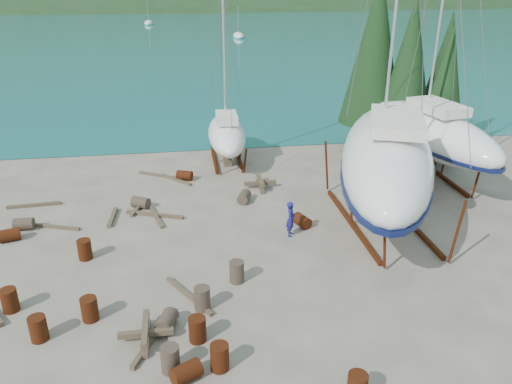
{
  "coord_description": "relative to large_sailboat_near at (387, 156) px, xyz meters",
  "views": [
    {
      "loc": [
        -1.66,
        -17.59,
        11.08
      ],
      "look_at": [
        1.51,
        3.0,
        1.96
      ],
      "focal_mm": 35.0,
      "sensor_mm": 36.0,
      "label": 1
    }
  ],
  "objects": [
    {
      "name": "ground",
      "position": [
        -7.53,
        -2.79,
        -3.45
      ],
      "size": [
        600.0,
        600.0,
        0.0
      ],
      "primitive_type": "plane",
      "color": "#5F554B",
      "rests_on": "ground"
    },
    {
      "name": "cypress_near_right",
      "position": [
        4.97,
        9.21,
        2.34
      ],
      "size": [
        3.6,
        3.6,
        10.0
      ],
      "color": "black",
      "rests_on": "ground"
    },
    {
      "name": "cypress_mid_right",
      "position": [
        6.47,
        7.21,
        1.46
      ],
      "size": [
        3.06,
        3.06,
        8.5
      ],
      "color": "black",
      "rests_on": "ground"
    },
    {
      "name": "cypress_back_left",
      "position": [
        3.47,
        11.21,
        3.21
      ],
      "size": [
        4.14,
        4.14,
        11.5
      ],
      "color": "black",
      "rests_on": "ground"
    },
    {
      "name": "cypress_far_right",
      "position": [
        7.97,
        10.21,
        1.76
      ],
      "size": [
        3.24,
        3.24,
        9.0
      ],
      "color": "black",
      "rests_on": "ground"
    },
    {
      "name": "moored_boat_mid",
      "position": [
        2.47,
        77.21,
        -3.07
      ],
      "size": [
        2.0,
        5.0,
        6.05
      ],
      "color": "white",
      "rests_on": "ground"
    },
    {
      "name": "moored_boat_far",
      "position": [
        -15.53,
        107.21,
        -3.07
      ],
      "size": [
        2.0,
        5.0,
        6.05
      ],
      "color": "white",
      "rests_on": "ground"
    },
    {
      "name": "large_sailboat_near",
      "position": [
        0.0,
        0.0,
        0.0
      ],
      "size": [
        8.6,
        14.17,
        21.49
      ],
      "rotation": [
        0.0,
        0.0,
        -0.37
      ],
      "color": "white",
      "rests_on": "ground"
    },
    {
      "name": "large_sailboat_far",
      "position": [
        4.72,
        5.12,
        -0.56
      ],
      "size": [
        5.16,
        11.61,
        17.73
      ],
      "rotation": [
        0.0,
        0.0,
        0.17
      ],
      "color": "white",
      "rests_on": "ground"
    },
    {
      "name": "small_sailboat_shore",
      "position": [
        -6.44,
        9.57,
        -1.54
      ],
      "size": [
        2.47,
        7.3,
        11.59
      ],
      "rotation": [
        0.0,
        0.0,
        -0.03
      ],
      "color": "white",
      "rests_on": "ground"
    },
    {
      "name": "worker",
      "position": [
        -4.52,
        -0.52,
        -2.61
      ],
      "size": [
        0.56,
        0.7,
        1.69
      ],
      "primitive_type": "imported",
      "rotation": [
        0.0,
        0.0,
        1.29
      ],
      "color": "navy",
      "rests_on": "ground"
    },
    {
      "name": "drum_0",
      "position": [
        -15.63,
        -4.51,
        -3.01
      ],
      "size": [
        0.58,
        0.58,
        0.88
      ],
      "primitive_type": "cylinder",
      "color": "#5D2210",
      "rests_on": "ground"
    },
    {
      "name": "drum_1",
      "position": [
        -10.09,
        -6.38,
        -3.16
      ],
      "size": [
        0.83,
        1.02,
        0.58
      ],
      "primitive_type": "cylinder",
      "rotation": [
        1.57,
        0.0,
        2.82
      ],
      "color": "#2D2823",
      "rests_on": "ground"
    },
    {
      "name": "drum_2",
      "position": [
        -17.17,
        0.88,
        -3.16
      ],
      "size": [
        1.0,
        0.8,
        0.58
      ],
      "primitive_type": "cylinder",
      "rotation": [
        1.57,
        0.0,
        1.85
      ],
      "color": "#5D2210",
      "rests_on": "ground"
    },
    {
      "name": "drum_3",
      "position": [
        -8.48,
        -8.53,
        -3.01
      ],
      "size": [
        0.58,
        0.58,
        0.88
      ],
      "primitive_type": "cylinder",
      "color": "#5D2210",
      "rests_on": "ground"
    },
    {
      "name": "drum_4",
      "position": [
        -9.2,
        7.01,
        -3.16
      ],
      "size": [
        1.03,
        0.85,
        0.58
      ],
      "primitive_type": "cylinder",
      "rotation": [
        1.57,
        0.0,
        1.21
      ],
      "color": "#5D2210",
      "rests_on": "ground"
    },
    {
      "name": "drum_5",
      "position": [
        -7.41,
        -3.91,
        -3.01
      ],
      "size": [
        0.58,
        0.58,
        0.88
      ],
      "primitive_type": "cylinder",
      "color": "#2D2823",
      "rests_on": "ground"
    },
    {
      "name": "drum_6",
      "position": [
        -3.79,
        0.26,
        -3.16
      ],
      "size": [
        0.88,
        1.04,
        0.58
      ],
      "primitive_type": "cylinder",
      "rotation": [
        1.57,
        0.0,
        0.4
      ],
      "color": "#5D2210",
      "rests_on": "ground"
    },
    {
      "name": "drum_8",
      "position": [
        -13.55,
        -1.23,
        -3.01
      ],
      "size": [
        0.58,
        0.58,
        0.88
      ],
      "primitive_type": "cylinder",
      "color": "#5D2210",
      "rests_on": "ground"
    },
    {
      "name": "drum_9",
      "position": [
        -11.52,
        3.54,
        -3.16
      ],
      "size": [
        1.05,
        0.94,
        0.58
      ],
      "primitive_type": "cylinder",
      "rotation": [
        1.57,
        0.0,
        1.06
      ],
      "color": "#2D2823",
      "rests_on": "ground"
    },
    {
      "name": "drum_10",
      "position": [
        -9.09,
        -7.12,
        -3.01
      ],
      "size": [
        0.58,
        0.58,
        0.88
      ],
      "primitive_type": "cylinder",
      "color": "#5D2210",
      "rests_on": "ground"
    },
    {
      "name": "drum_11",
      "position": [
        -6.16,
        3.44,
        -3.16
      ],
      "size": [
        0.86,
        1.03,
        0.58
      ],
      "primitive_type": "cylinder",
      "rotation": [
        1.57,
        0.0,
        2.77
      ],
      "color": "#2D2823",
      "rests_on": "ground"
    },
    {
      "name": "drum_12",
      "position": [
        -9.5,
        -8.85,
        -3.16
      ],
      "size": [
        1.05,
        0.93,
        0.58
      ],
      "primitive_type": "cylinder",
      "rotation": [
        1.57,
        0.0,
        2.06
      ],
      "color": "#5D2210",
      "rests_on": "ground"
    },
    {
      "name": "drum_13",
      "position": [
        -14.24,
        -6.3,
        -3.01
      ],
      "size": [
        0.58,
        0.58,
        0.88
      ],
      "primitive_type": "cylinder",
      "color": "#5D2210",
      "rests_on": "ground"
    },
    {
      "name": "drum_14",
      "position": [
        -12.74,
        -5.48,
        -3.01
      ],
      "size": [
        0.58,
        0.58,
        0.88
      ],
      "primitive_type": "cylinder",
      "color": "#5D2210",
      "rests_on": "ground"
    },
    {
      "name": "drum_15",
      "position": [
        -16.82,
        1.93,
        -3.16
      ],
      "size": [
        0.89,
        0.6,
        0.58
      ],
      "primitive_type": "cylinder",
      "rotation": [
        1.57,
        0.0,
        1.55
      ],
      "color": "#2D2823",
      "rests_on": "ground"
    },
    {
      "name": "drum_16",
      "position": [
        -9.96,
        -8.38,
        -3.01
      ],
      "size": [
        0.58,
        0.58,
        0.88
      ],
      "primitive_type": "cylinder",
      "color": "#2D2823",
      "rests_on": "ground"
    },
    {
      "name": "drum_17",
      "position": [
        -8.84,
        -5.45,
        -3.01
      ],
      "size": [
        0.58,
        0.58,
        0.88
      ],
      "primitive_type": "cylinder",
      "color": "#2D2823",
      "rests_on": "ground"
    },
    {
      "name": "timber_0",
      "position": [
        -10.7,
        7.81,
        -3.38
      ],
      "size": [
        2.43,
        1.47,
        0.14
      ],
      "primitive_type": "cube",
      "rotation": [
        0.0,
        0.0,
        1.05
      ],
      "color": "brown",
      "rests_on": "ground"
    },
    {
      "name": "timber_3",
      "position": [
        -9.31,
        -4.69,
        -3.38
      ],
      "size": [
        1.67,
        2.64,
        0.15
      ],
      "primitive_type": "cube",
      "rotation": [
        0.0,
        0.0,
        0.54
      ],
      "color": "brown",
      "rests_on": "ground"
    },
    {
      "name": "timber_4",
      "position": [
        -11.63,
        3.38,
        -3.37
      ],
      "size": [
        0.76,
        1.87,
        0.17
      ],
      "primitive_type": "cube",
      "rotation": [
        0.0,
        0.0,
        2.83
      ],
      "color": "brown",
      "rests_on": "ground"
    },
    {
      "name": "timber_5",
      "position": [
        -10.53,
        -6.83,
        -3.37
      ],
      "size": [
        1.36,
        2.87,
        0.16
      ],
      "primitive_type": "cube",
      "rotation": [
        0.0,
        0.0,
        2.73
      ],
      "color": "brown",
      "rests_on": "ground"
    },
    {
      "name": "timber_8",
      "position": [
        -12.83,
        2.43,
        -3.36
      ],
      "size": [
        0.31,
        1.99,
        0.19
      ],
      "primitive_type": "cube",
      "rotation": [
        0.0,
        0.0,
        3.08
      ],
      "color": "brown",
      "rests_on": "ground"
    },
    {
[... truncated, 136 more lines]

